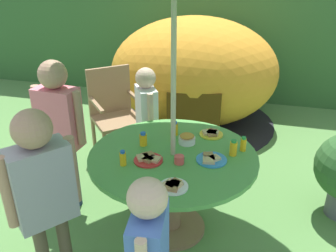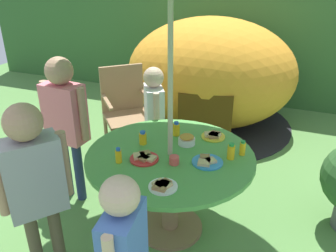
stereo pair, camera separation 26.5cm
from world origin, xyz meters
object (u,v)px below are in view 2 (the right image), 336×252
object	(u,v)px
child_in_pink_shirt	(65,113)
cup_near	(174,160)
juice_bottle_near_right	(143,138)
juice_bottle_front_edge	(176,129)
wooden_chair	(126,107)
plate_center_front	(213,136)
child_in_grey_shirt	(34,177)
plate_center_back	(144,158)
child_in_white_shirt	(154,108)
juice_bottle_mid_right	(118,156)
juice_bottle_far_right	(242,148)
child_in_blue_shirt	(124,247)
dome_tent	(211,74)
plate_mid_left	(163,185)
garden_table	(170,172)
plate_near_left	(207,161)
snack_bowl	(187,140)
juice_bottle_far_left	(231,152)

from	to	relation	value
child_in_pink_shirt	cup_near	size ratio (longest dim) A/B	18.69
juice_bottle_near_right	juice_bottle_front_edge	distance (m)	0.30
wooden_chair	cup_near	distance (m)	1.49
plate_center_front	cup_near	size ratio (longest dim) A/B	2.71
child_in_grey_shirt	plate_center_back	xyz separation A→B (m)	(0.44, 0.60, -0.11)
child_in_white_shirt	juice_bottle_mid_right	size ratio (longest dim) A/B	9.81
plate_center_front	juice_bottle_near_right	distance (m)	0.56
plate_center_back	child_in_grey_shirt	bearing A→B (deg)	-125.92
plate_center_back	juice_bottle_far_right	xyz separation A→B (m)	(0.63, 0.32, 0.04)
wooden_chair	child_in_blue_shirt	distance (m)	2.21
wooden_chair	plate_center_front	size ratio (longest dim) A/B	5.12
dome_tent	plate_mid_left	distance (m)	2.50
child_in_pink_shirt	dome_tent	bearing A→B (deg)	75.46
juice_bottle_front_edge	juice_bottle_mid_right	bearing A→B (deg)	-113.38
child_in_grey_shirt	plate_mid_left	xyz separation A→B (m)	(0.68, 0.34, -0.11)
garden_table	juice_bottle_front_edge	world-z (taller)	juice_bottle_front_edge
child_in_white_shirt	child_in_grey_shirt	bearing A→B (deg)	-36.77
child_in_pink_shirt	juice_bottle_near_right	world-z (taller)	child_in_pink_shirt
child_in_white_shirt	juice_bottle_mid_right	world-z (taller)	child_in_white_shirt
child_in_grey_shirt	cup_near	bearing A→B (deg)	-8.05
plate_near_left	cup_near	size ratio (longest dim) A/B	3.12
plate_near_left	plate_center_front	size ratio (longest dim) A/B	1.15
child_in_grey_shirt	plate_center_front	size ratio (longest dim) A/B	6.78
juice_bottle_front_edge	juice_bottle_far_right	bearing A→B (deg)	-12.41
plate_mid_left	juice_bottle_mid_right	world-z (taller)	juice_bottle_mid_right
cup_near	juice_bottle_front_edge	bearing A→B (deg)	107.98
cup_near	child_in_white_shirt	bearing A→B (deg)	121.31
wooden_chair	snack_bowl	bearing A→B (deg)	-82.09
garden_table	child_in_grey_shirt	size ratio (longest dim) A/B	0.96
cup_near	wooden_chair	bearing A→B (deg)	130.73
child_in_pink_shirt	cup_near	bearing A→B (deg)	-5.78
plate_mid_left	juice_bottle_far_left	size ratio (longest dim) A/B	1.51
juice_bottle_mid_right	cup_near	world-z (taller)	juice_bottle_mid_right
juice_bottle_far_right	juice_bottle_front_edge	distance (m)	0.56
juice_bottle_mid_right	juice_bottle_front_edge	distance (m)	0.59
child_in_blue_shirt	child_in_white_shirt	bearing A→B (deg)	11.26
garden_table	plate_mid_left	size ratio (longest dim) A/B	6.72
dome_tent	child_in_pink_shirt	size ratio (longest dim) A/B	1.93
dome_tent	child_in_pink_shirt	world-z (taller)	dome_tent
child_in_blue_shirt	plate_center_front	bearing A→B (deg)	-11.67
child_in_grey_shirt	garden_table	bearing A→B (deg)	-0.00
child_in_blue_shirt	cup_near	xyz separation A→B (m)	(-0.05, 0.84, 0.01)
juice_bottle_mid_right	cup_near	size ratio (longest dim) A/B	1.61
wooden_chair	juice_bottle_near_right	bearing A→B (deg)	-97.04
juice_bottle_mid_right	plate_mid_left	bearing A→B (deg)	-22.94
dome_tent	child_in_blue_shirt	bearing A→B (deg)	-94.21
plate_center_back	wooden_chair	bearing A→B (deg)	123.22
plate_near_left	juice_bottle_far_left	distance (m)	0.19
plate_center_front	juice_bottle_mid_right	distance (m)	0.80
wooden_chair	juice_bottle_mid_right	size ratio (longest dim) A/B	8.59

